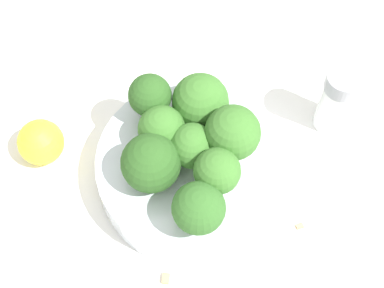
# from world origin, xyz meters

# --- Properties ---
(ground_plane) EXTENTS (3.00, 3.00, 0.00)m
(ground_plane) POSITION_xyz_m (0.00, 0.00, 0.00)
(ground_plane) COLOR white
(bowl) EXTENTS (0.18, 0.18, 0.04)m
(bowl) POSITION_xyz_m (0.00, 0.00, 0.02)
(bowl) COLOR silver
(bowl) RESTS_ON ground_plane
(broccoli_floret_0) EXTENTS (0.04, 0.04, 0.05)m
(broccoli_floret_0) POSITION_xyz_m (0.02, 0.02, 0.07)
(broccoli_floret_0) COLOR #7A9E5B
(broccoli_floret_0) RESTS_ON bowl
(broccoli_floret_1) EXTENTS (0.05, 0.05, 0.06)m
(broccoli_floret_1) POSITION_xyz_m (-0.01, 0.04, 0.07)
(broccoli_floret_1) COLOR #8EB770
(broccoli_floret_1) RESTS_ON bowl
(broccoli_floret_2) EXTENTS (0.04, 0.04, 0.05)m
(broccoli_floret_2) POSITION_xyz_m (-0.00, -0.00, 0.07)
(broccoli_floret_2) COLOR #7A9E5B
(broccoli_floret_2) RESTS_ON bowl
(broccoli_floret_3) EXTENTS (0.05, 0.05, 0.05)m
(broccoli_floret_3) POSITION_xyz_m (0.04, -0.02, 0.07)
(broccoli_floret_3) COLOR #84AD66
(broccoli_floret_3) RESTS_ON bowl
(broccoli_floret_4) EXTENTS (0.05, 0.05, 0.06)m
(broccoli_floret_4) POSITION_xyz_m (-0.06, 0.01, 0.07)
(broccoli_floret_4) COLOR #7A9E5B
(broccoli_floret_4) RESTS_ON bowl
(broccoli_floret_5) EXTENTS (0.04, 0.04, 0.05)m
(broccoli_floret_5) POSITION_xyz_m (0.06, 0.03, 0.07)
(broccoli_floret_5) COLOR #7A9E5B
(broccoli_floret_5) RESTS_ON bowl
(broccoli_floret_6) EXTENTS (0.05, 0.05, 0.07)m
(broccoli_floret_6) POSITION_xyz_m (0.00, -0.04, 0.08)
(broccoli_floret_6) COLOR #8EB770
(broccoli_floret_6) RESTS_ON bowl
(broccoli_floret_7) EXTENTS (0.04, 0.04, 0.06)m
(broccoli_floret_7) POSITION_xyz_m (-0.03, -0.02, 0.08)
(broccoli_floret_7) COLOR #8EB770
(broccoli_floret_7) RESTS_ON bowl
(pepper_shaker) EXTENTS (0.03, 0.03, 0.08)m
(pepper_shaker) POSITION_xyz_m (0.04, -0.15, 0.04)
(pepper_shaker) COLOR silver
(pepper_shaker) RESTS_ON ground_plane
(lemon_wedge) EXTENTS (0.05, 0.05, 0.05)m
(lemon_wedge) POSITION_xyz_m (0.06, 0.14, 0.02)
(lemon_wedge) COLOR yellow
(lemon_wedge) RESTS_ON ground_plane
(almond_crumb_0) EXTENTS (0.01, 0.01, 0.01)m
(almond_crumb_0) POSITION_xyz_m (0.06, 0.13, 0.00)
(almond_crumb_0) COLOR #AD7F4C
(almond_crumb_0) RESTS_ON ground_plane
(almond_crumb_1) EXTENTS (0.01, 0.01, 0.01)m
(almond_crumb_1) POSITION_xyz_m (-0.07, -0.09, 0.00)
(almond_crumb_1) COLOR tan
(almond_crumb_1) RESTS_ON ground_plane
(almond_crumb_3) EXTENTS (0.01, 0.01, 0.01)m
(almond_crumb_3) POSITION_xyz_m (-0.09, 0.04, 0.00)
(almond_crumb_3) COLOR tan
(almond_crumb_3) RESTS_ON ground_plane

